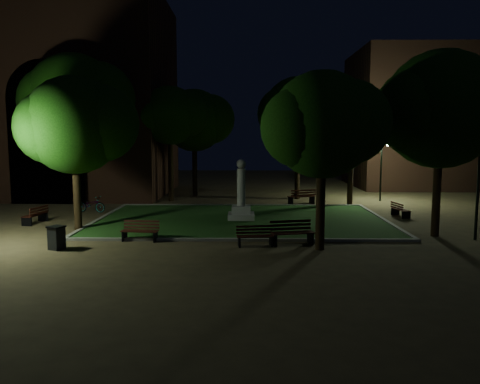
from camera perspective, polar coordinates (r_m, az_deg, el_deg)
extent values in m
plane|color=brown|center=(23.21, 0.08, -4.33)|extent=(80.00, 80.00, 0.00)
cube|color=#204A17|center=(25.17, 0.15, -3.36)|extent=(15.00, 10.00, 0.08)
cube|color=slate|center=(20.17, -0.04, -5.84)|extent=(15.40, 0.20, 0.12)
cube|color=slate|center=(30.20, 0.27, -1.64)|extent=(15.40, 0.20, 0.12)
cube|color=slate|center=(26.38, -16.62, -3.14)|extent=(0.20, 10.00, 0.12)
cube|color=slate|center=(26.20, 17.04, -3.22)|extent=(0.20, 10.00, 0.12)
cube|color=gray|center=(25.14, 0.15, -2.94)|extent=(1.40, 1.40, 0.30)
cube|color=gray|center=(25.08, 0.15, -2.15)|extent=(1.00, 1.00, 0.40)
cylinder|color=gray|center=(24.93, 0.15, 0.58)|extent=(0.44, 0.44, 2.00)
sphere|color=gray|center=(24.82, 0.15, 3.45)|extent=(0.50, 0.50, 0.50)
cube|color=#47281B|center=(40.35, -23.39, 10.51)|extent=(20.00, 12.00, 15.00)
cube|color=black|center=(34.93, -21.60, 4.69)|extent=(5.00, 3.00, 7.00)
cylinder|color=black|center=(35.01, -21.86, 10.42)|extent=(5.00, 3.00, 5.00)
plane|color=orange|center=(36.04, -20.88, 4.77)|extent=(6.30, 0.00, 6.30)
cube|color=#47281B|center=(46.32, 23.57, 8.08)|extent=(16.00, 10.00, 12.00)
cylinder|color=black|center=(23.48, -19.25, -0.11)|extent=(0.36, 0.36, 3.62)
sphere|color=#15420A|center=(23.34, -19.55, 7.68)|extent=(4.58, 4.58, 4.58)
sphere|color=#15420A|center=(23.16, -16.70, 8.04)|extent=(3.67, 3.67, 3.67)
sphere|color=#15420A|center=(23.40, -21.92, 7.33)|extent=(3.44, 3.44, 3.44)
cylinder|color=black|center=(32.81, -8.44, 2.99)|extent=(0.36, 0.36, 4.71)
sphere|color=#15420A|center=(32.77, -8.55, 9.21)|extent=(4.03, 4.03, 4.03)
sphere|color=#15420A|center=(32.83, -6.74, 9.41)|extent=(3.22, 3.22, 3.22)
sphere|color=#15420A|center=(32.61, -10.05, 9.02)|extent=(3.02, 3.02, 3.02)
cylinder|color=black|center=(33.84, 7.01, 3.09)|extent=(0.36, 0.36, 4.67)
sphere|color=#15420A|center=(33.82, 7.10, 9.61)|extent=(5.04, 5.04, 5.04)
sphere|color=#15420A|center=(34.18, 9.20, 9.71)|extent=(4.03, 4.03, 4.03)
sphere|color=#15420A|center=(33.43, 5.41, 9.49)|extent=(3.78, 3.78, 3.78)
cylinder|color=black|center=(31.66, 13.31, 2.19)|extent=(0.36, 0.36, 4.10)
sphere|color=#15420A|center=(31.58, 13.47, 7.96)|extent=(3.77, 3.77, 3.77)
sphere|color=#15420A|center=(32.00, 15.06, 8.07)|extent=(3.01, 3.01, 3.01)
sphere|color=#15420A|center=(31.13, 12.22, 7.82)|extent=(2.83, 2.83, 2.83)
cylinder|color=black|center=(22.65, 22.87, 0.10)|extent=(0.36, 0.36, 4.09)
sphere|color=#15420A|center=(22.56, 23.29, 9.23)|extent=(5.19, 5.19, 5.19)
sphere|color=#15420A|center=(23.27, 26.11, 9.25)|extent=(4.16, 4.16, 4.16)
sphere|color=#15420A|center=(21.90, 21.03, 9.16)|extent=(3.90, 3.90, 3.90)
cylinder|color=black|center=(18.63, 9.79, -1.45)|extent=(0.36, 0.36, 3.66)
sphere|color=#15420A|center=(18.45, 9.98, 8.07)|extent=(4.17, 4.17, 4.17)
sphere|color=#15420A|center=(18.84, 13.06, 8.28)|extent=(3.34, 3.34, 3.34)
sphere|color=#15420A|center=(18.04, 7.48, 7.83)|extent=(3.13, 3.13, 3.13)
cylinder|color=black|center=(31.34, -19.27, 2.78)|extent=(0.36, 0.36, 5.01)
sphere|color=#15420A|center=(31.37, -19.57, 10.52)|extent=(5.77, 5.77, 5.77)
sphere|color=#15420A|center=(31.10, -16.92, 10.83)|extent=(4.61, 4.61, 4.61)
sphere|color=#15420A|center=(31.50, -21.76, 10.23)|extent=(4.32, 4.32, 4.32)
cylinder|color=black|center=(35.25, -5.54, 2.94)|extent=(0.36, 0.36, 4.29)
sphere|color=#15420A|center=(35.20, -5.60, 8.68)|extent=(4.61, 4.61, 4.61)
sphere|color=#15420A|center=(35.29, -3.69, 8.86)|extent=(3.69, 3.69, 3.69)
sphere|color=#15420A|center=(35.01, -7.17, 8.51)|extent=(3.45, 3.45, 3.45)
cylinder|color=black|center=(22.55, 26.99, -0.22)|extent=(0.12, 0.12, 4.02)
cylinder|color=black|center=(22.42, 27.26, 4.88)|extent=(0.90, 0.08, 0.08)
sphere|color=#D8FFD8|center=(22.22, 26.22, 4.92)|extent=(0.28, 0.28, 0.28)
cylinder|color=black|center=(35.30, -18.29, 2.58)|extent=(0.12, 0.12, 4.22)
cylinder|color=black|center=(35.22, -18.42, 6.00)|extent=(0.90, 0.08, 0.08)
sphere|color=#D8FFD8|center=(35.37, -19.11, 5.97)|extent=(0.28, 0.28, 0.28)
sphere|color=#D8FFD8|center=(35.08, -17.72, 6.02)|extent=(0.28, 0.28, 0.28)
cylinder|color=black|center=(33.97, 16.79, 2.27)|extent=(0.12, 0.12, 3.97)
cylinder|color=black|center=(33.88, 16.91, 5.61)|extent=(0.90, 0.08, 0.08)
sphere|color=#D8FFD8|center=(33.76, 16.17, 5.64)|extent=(0.28, 0.28, 0.28)
sphere|color=#D8FFD8|center=(34.01, 17.64, 5.59)|extent=(0.28, 0.28, 0.28)
cube|color=black|center=(19.15, -0.10, -6.07)|extent=(0.13, 0.52, 0.41)
cube|color=black|center=(19.34, 3.78, -5.96)|extent=(0.13, 0.52, 0.41)
cube|color=#35130B|center=(18.99, 1.95, -5.52)|extent=(1.50, 0.29, 0.04)
cube|color=#35130B|center=(19.11, 1.89, -5.44)|extent=(1.50, 0.29, 0.04)
cube|color=#35130B|center=(19.24, 1.83, -5.36)|extent=(1.50, 0.29, 0.04)
cube|color=#35130B|center=(19.37, 1.77, -5.28)|extent=(1.50, 0.29, 0.04)
cube|color=#35130B|center=(19.40, 1.75, -4.97)|extent=(1.49, 0.26, 0.09)
cube|color=#35130B|center=(19.38, 1.75, -4.59)|extent=(1.49, 0.26, 0.09)
cube|color=#35130B|center=(19.35, 1.75, -4.21)|extent=(1.49, 0.26, 0.09)
cube|color=black|center=(19.39, 4.21, -5.81)|extent=(0.21, 0.61, 0.49)
cube|color=black|center=(19.88, 8.56, -5.55)|extent=(0.21, 0.61, 0.49)
cube|color=#35130B|center=(19.34, 6.66, -5.09)|extent=(1.77, 0.51, 0.04)
cube|color=#35130B|center=(19.48, 6.51, -5.00)|extent=(1.77, 0.51, 0.04)
cube|color=#35130B|center=(19.63, 6.36, -4.91)|extent=(1.77, 0.51, 0.04)
cube|color=#35130B|center=(19.77, 6.21, -4.82)|extent=(1.77, 0.51, 0.04)
cube|color=#35130B|center=(19.82, 6.15, -4.46)|extent=(1.76, 0.48, 0.11)
cube|color=#35130B|center=(19.79, 6.16, -4.02)|extent=(1.76, 0.48, 0.11)
cube|color=#35130B|center=(19.76, 6.16, -3.57)|extent=(1.76, 0.48, 0.11)
cube|color=black|center=(20.86, -13.90, -5.18)|extent=(0.12, 0.54, 0.43)
cube|color=black|center=(20.41, -10.26, -5.35)|extent=(0.12, 0.54, 0.43)
cube|color=#35130B|center=(20.38, -12.31, -4.77)|extent=(1.57, 0.25, 0.04)
cube|color=#35130B|center=(20.51, -12.19, -4.69)|extent=(1.57, 0.25, 0.04)
cube|color=#35130B|center=(20.63, -12.06, -4.62)|extent=(1.57, 0.25, 0.04)
cube|color=#35130B|center=(20.76, -11.94, -4.55)|extent=(1.57, 0.25, 0.04)
cube|color=#35130B|center=(20.80, -11.89, -4.25)|extent=(1.57, 0.22, 0.09)
cube|color=#35130B|center=(20.77, -11.90, -3.88)|extent=(1.57, 0.22, 0.09)
cube|color=#35130B|center=(20.75, -11.91, -3.50)|extent=(1.57, 0.22, 0.09)
cube|color=black|center=(26.99, -22.89, -2.82)|extent=(0.56, 0.14, 0.45)
cube|color=black|center=(25.82, -24.57, -3.31)|extent=(0.56, 0.14, 0.45)
cube|color=#35130B|center=(26.49, -24.14, -2.54)|extent=(0.33, 1.61, 0.04)
cube|color=#35130B|center=(26.41, -23.88, -2.56)|extent=(0.33, 1.61, 0.04)
cube|color=#35130B|center=(26.33, -23.63, -2.57)|extent=(0.33, 1.61, 0.04)
cube|color=#35130B|center=(26.25, -23.37, -2.58)|extent=(0.33, 1.61, 0.04)
cube|color=#35130B|center=(26.21, -23.27, -2.37)|extent=(0.30, 1.61, 0.10)
cube|color=#35130B|center=(26.19, -23.28, -2.06)|extent=(0.30, 1.61, 0.10)
cube|color=#35130B|center=(26.17, -23.29, -1.76)|extent=(0.30, 1.61, 0.10)
cube|color=black|center=(27.20, 19.59, -2.66)|extent=(0.50, 0.13, 0.40)
cube|color=black|center=(28.31, 18.40, -2.26)|extent=(0.50, 0.13, 0.40)
cube|color=#35130B|center=(27.81, 19.36, -2.02)|extent=(0.31, 1.45, 0.04)
cube|color=#35130B|center=(27.75, 19.13, -2.02)|extent=(0.31, 1.45, 0.04)
cube|color=#35130B|center=(27.70, 18.90, -2.03)|extent=(0.31, 1.45, 0.04)
cube|color=#35130B|center=(27.64, 18.66, -2.04)|extent=(0.31, 1.45, 0.04)
cube|color=#35130B|center=(27.60, 18.57, -1.86)|extent=(0.28, 1.44, 0.09)
cube|color=#35130B|center=(27.58, 18.58, -1.60)|extent=(0.28, 1.44, 0.09)
cube|color=#35130B|center=(27.57, 18.59, -1.34)|extent=(0.28, 1.44, 0.09)
cube|color=black|center=(31.82, 8.77, -0.94)|extent=(0.29, 0.61, 0.50)
cube|color=black|center=(31.08, 6.19, -1.08)|extent=(0.29, 0.61, 0.50)
cube|color=#35130B|center=(31.63, 7.29, -0.48)|extent=(1.74, 0.76, 0.05)
cube|color=#35130B|center=(31.49, 7.42, -0.51)|extent=(1.74, 0.76, 0.05)
cube|color=#35130B|center=(31.35, 7.56, -0.55)|extent=(1.74, 0.76, 0.05)
cube|color=#35130B|center=(31.21, 7.70, -0.58)|extent=(1.74, 0.76, 0.05)
cube|color=#35130B|center=(31.13, 7.76, -0.39)|extent=(1.73, 0.73, 0.11)
cube|color=#35130B|center=(31.11, 7.77, -0.10)|extent=(1.73, 0.73, 0.11)
cube|color=#35130B|center=(31.10, 7.77, 0.20)|extent=(1.73, 0.73, 0.11)
cube|color=black|center=(20.00, -21.46, -5.30)|extent=(0.65, 0.65, 0.89)
cube|color=black|center=(19.92, -21.51, -3.97)|extent=(0.73, 0.73, 0.06)
imported|color=black|center=(29.13, -17.72, -1.44)|extent=(1.90, 0.97, 0.95)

